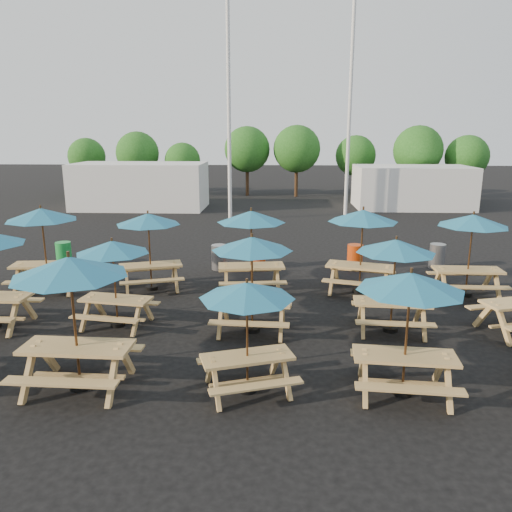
{
  "coord_description": "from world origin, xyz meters",
  "views": [
    {
      "loc": [
        0.68,
        -12.85,
        4.7
      ],
      "look_at": [
        0.0,
        1.5,
        1.1
      ],
      "focal_mm": 35.0,
      "sensor_mm": 36.0,
      "label": 1
    }
  ],
  "objects_px": {
    "picnic_unit_8": "(251,222)",
    "picnic_unit_9": "(410,290)",
    "waste_bin_3": "(355,257)",
    "waste_bin_2": "(258,256)",
    "picnic_unit_2": "(42,220)",
    "picnic_unit_5": "(148,224)",
    "picnic_unit_3": "(70,276)",
    "picnic_unit_10": "(396,253)",
    "picnic_unit_11": "(363,222)",
    "picnic_unit_7": "(252,250)",
    "waste_bin_4": "(437,256)",
    "waste_bin_1": "(219,257)",
    "waste_bin_0": "(64,254)",
    "picnic_unit_4": "(113,253)",
    "picnic_unit_14": "(473,226)",
    "picnic_unit_6": "(247,298)"
  },
  "relations": [
    {
      "from": "picnic_unit_3",
      "to": "waste_bin_0",
      "type": "xyz_separation_m",
      "value": [
        -3.99,
        8.64,
        -1.76
      ]
    },
    {
      "from": "waste_bin_4",
      "to": "waste_bin_2",
      "type": "bearing_deg",
      "value": -177.04
    },
    {
      "from": "picnic_unit_3",
      "to": "picnic_unit_8",
      "type": "relative_size",
      "value": 1.04
    },
    {
      "from": "waste_bin_4",
      "to": "picnic_unit_11",
      "type": "bearing_deg",
      "value": -137.38
    },
    {
      "from": "picnic_unit_5",
      "to": "waste_bin_0",
      "type": "bearing_deg",
      "value": 128.26
    },
    {
      "from": "picnic_unit_9",
      "to": "picnic_unit_7",
      "type": "bearing_deg",
      "value": 140.7
    },
    {
      "from": "picnic_unit_11",
      "to": "waste_bin_2",
      "type": "distance_m",
      "value": 4.43
    },
    {
      "from": "picnic_unit_7",
      "to": "picnic_unit_9",
      "type": "relative_size",
      "value": 1.0
    },
    {
      "from": "picnic_unit_4",
      "to": "waste_bin_1",
      "type": "height_order",
      "value": "picnic_unit_4"
    },
    {
      "from": "picnic_unit_4",
      "to": "waste_bin_2",
      "type": "bearing_deg",
      "value": 68.7
    },
    {
      "from": "waste_bin_0",
      "to": "waste_bin_2",
      "type": "height_order",
      "value": "same"
    },
    {
      "from": "picnic_unit_6",
      "to": "picnic_unit_11",
      "type": "xyz_separation_m",
      "value": [
        2.98,
        6.03,
        0.33
      ]
    },
    {
      "from": "picnic_unit_4",
      "to": "waste_bin_3",
      "type": "height_order",
      "value": "picnic_unit_4"
    },
    {
      "from": "picnic_unit_3",
      "to": "picnic_unit_5",
      "type": "relative_size",
      "value": 1.07
    },
    {
      "from": "picnic_unit_10",
      "to": "waste_bin_0",
      "type": "xyz_separation_m",
      "value": [
        -10.42,
        5.57,
        -1.52
      ]
    },
    {
      "from": "waste_bin_2",
      "to": "picnic_unit_9",
      "type": "bearing_deg",
      "value": -70.48
    },
    {
      "from": "picnic_unit_5",
      "to": "picnic_unit_14",
      "type": "xyz_separation_m",
      "value": [
        9.38,
        -0.16,
        0.06
      ]
    },
    {
      "from": "picnic_unit_6",
      "to": "picnic_unit_11",
      "type": "distance_m",
      "value": 6.73
    },
    {
      "from": "picnic_unit_14",
      "to": "waste_bin_4",
      "type": "relative_size",
      "value": 2.82
    },
    {
      "from": "picnic_unit_6",
      "to": "picnic_unit_4",
      "type": "bearing_deg",
      "value": 119.86
    },
    {
      "from": "picnic_unit_2",
      "to": "waste_bin_1",
      "type": "relative_size",
      "value": 2.94
    },
    {
      "from": "picnic_unit_3",
      "to": "picnic_unit_8",
      "type": "bearing_deg",
      "value": 65.85
    },
    {
      "from": "picnic_unit_7",
      "to": "picnic_unit_14",
      "type": "bearing_deg",
      "value": 29.42
    },
    {
      "from": "picnic_unit_7",
      "to": "picnic_unit_14",
      "type": "xyz_separation_m",
      "value": [
        6.13,
        2.99,
        0.07
      ]
    },
    {
      "from": "picnic_unit_4",
      "to": "waste_bin_1",
      "type": "xyz_separation_m",
      "value": [
        1.9,
        5.37,
        -1.43
      ]
    },
    {
      "from": "picnic_unit_2",
      "to": "picnic_unit_5",
      "type": "height_order",
      "value": "picnic_unit_2"
    },
    {
      "from": "picnic_unit_2",
      "to": "picnic_unit_3",
      "type": "height_order",
      "value": "picnic_unit_3"
    },
    {
      "from": "waste_bin_3",
      "to": "waste_bin_2",
      "type": "bearing_deg",
      "value": -178.61
    },
    {
      "from": "picnic_unit_6",
      "to": "waste_bin_0",
      "type": "height_order",
      "value": "picnic_unit_6"
    },
    {
      "from": "picnic_unit_3",
      "to": "waste_bin_3",
      "type": "xyz_separation_m",
      "value": [
        6.38,
        8.71,
        -1.76
      ]
    },
    {
      "from": "picnic_unit_3",
      "to": "waste_bin_2",
      "type": "bearing_deg",
      "value": 72.76
    },
    {
      "from": "picnic_unit_11",
      "to": "picnic_unit_14",
      "type": "distance_m",
      "value": 3.08
    },
    {
      "from": "waste_bin_0",
      "to": "waste_bin_3",
      "type": "xyz_separation_m",
      "value": [
        10.37,
        0.07,
        0.0
      ]
    },
    {
      "from": "waste_bin_2",
      "to": "waste_bin_4",
      "type": "xyz_separation_m",
      "value": [
        6.31,
        0.33,
        0.0
      ]
    },
    {
      "from": "picnic_unit_7",
      "to": "picnic_unit_4",
      "type": "bearing_deg",
      "value": -179.74
    },
    {
      "from": "picnic_unit_8",
      "to": "waste_bin_3",
      "type": "relative_size",
      "value": 2.87
    },
    {
      "from": "picnic_unit_7",
      "to": "waste_bin_4",
      "type": "bearing_deg",
      "value": 47.76
    },
    {
      "from": "picnic_unit_10",
      "to": "picnic_unit_11",
      "type": "relative_size",
      "value": 0.91
    },
    {
      "from": "picnic_unit_2",
      "to": "picnic_unit_10",
      "type": "height_order",
      "value": "picnic_unit_2"
    },
    {
      "from": "picnic_unit_8",
      "to": "picnic_unit_9",
      "type": "bearing_deg",
      "value": -69.16
    },
    {
      "from": "picnic_unit_8",
      "to": "picnic_unit_7",
      "type": "bearing_deg",
      "value": -93.43
    },
    {
      "from": "picnic_unit_3",
      "to": "waste_bin_1",
      "type": "xyz_separation_m",
      "value": [
        1.63,
        8.44,
        -1.76
      ]
    },
    {
      "from": "picnic_unit_14",
      "to": "waste_bin_4",
      "type": "height_order",
      "value": "picnic_unit_14"
    },
    {
      "from": "picnic_unit_2",
      "to": "picnic_unit_7",
      "type": "bearing_deg",
      "value": -30.88
    },
    {
      "from": "picnic_unit_5",
      "to": "waste_bin_0",
      "type": "height_order",
      "value": "picnic_unit_5"
    },
    {
      "from": "picnic_unit_7",
      "to": "picnic_unit_5",
      "type": "bearing_deg",
      "value": 139.34
    },
    {
      "from": "picnic_unit_8",
      "to": "picnic_unit_10",
      "type": "bearing_deg",
      "value": -46.32
    },
    {
      "from": "waste_bin_0",
      "to": "picnic_unit_11",
      "type": "bearing_deg",
      "value": -14.3
    },
    {
      "from": "picnic_unit_10",
      "to": "waste_bin_3",
      "type": "relative_size",
      "value": 2.65
    },
    {
      "from": "picnic_unit_4",
      "to": "picnic_unit_6",
      "type": "relative_size",
      "value": 1.0
    }
  ]
}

